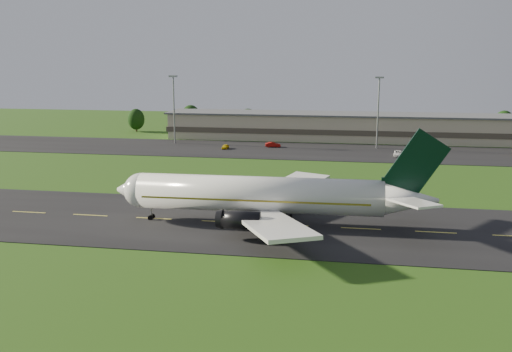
% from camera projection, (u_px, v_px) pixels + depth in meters
% --- Properties ---
extents(ground, '(360.00, 360.00, 0.00)m').
position_uv_depth(ground, '(361.00, 229.00, 86.67)').
color(ground, '#1E4511').
rests_on(ground, ground).
extents(taxiway, '(220.00, 30.00, 0.10)m').
position_uv_depth(taxiway, '(361.00, 229.00, 86.66)').
color(taxiway, black).
rests_on(taxiway, ground).
extents(apron, '(260.00, 30.00, 0.10)m').
position_uv_depth(apron, '(359.00, 152.00, 156.12)').
color(apron, black).
rests_on(apron, ground).
extents(airliner, '(51.27, 42.17, 15.57)m').
position_uv_depth(airliner, '(264.00, 195.00, 88.22)').
color(airliner, white).
rests_on(airliner, ground).
extents(terminal, '(145.00, 16.00, 8.40)m').
position_uv_depth(terminal, '(380.00, 128.00, 177.57)').
color(terminal, tan).
rests_on(terminal, ground).
extents(light_mast_west, '(2.40, 1.20, 20.35)m').
position_uv_depth(light_mast_west, '(174.00, 101.00, 170.38)').
color(light_mast_west, gray).
rests_on(light_mast_west, ground).
extents(light_mast_centre, '(2.40, 1.20, 20.35)m').
position_uv_depth(light_mast_centre, '(378.00, 104.00, 160.40)').
color(light_mast_centre, gray).
rests_on(light_mast_centre, ground).
extents(tree_line, '(199.97, 9.11, 9.79)m').
position_uv_depth(tree_line, '(464.00, 124.00, 182.07)').
color(tree_line, black).
rests_on(tree_line, ground).
extents(service_vehicle_a, '(1.66, 3.78, 1.27)m').
position_uv_depth(service_vehicle_a, '(225.00, 147.00, 161.82)').
color(service_vehicle_a, gold).
rests_on(service_vehicle_a, apron).
extents(service_vehicle_b, '(4.67, 2.40, 1.47)m').
position_uv_depth(service_vehicle_b, '(273.00, 145.00, 164.88)').
color(service_vehicle_b, '#9E0E0A').
rests_on(service_vehicle_b, apron).
extents(service_vehicle_c, '(2.90, 5.40, 1.44)m').
position_uv_depth(service_vehicle_c, '(398.00, 153.00, 149.84)').
color(service_vehicle_c, silver).
rests_on(service_vehicle_c, apron).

